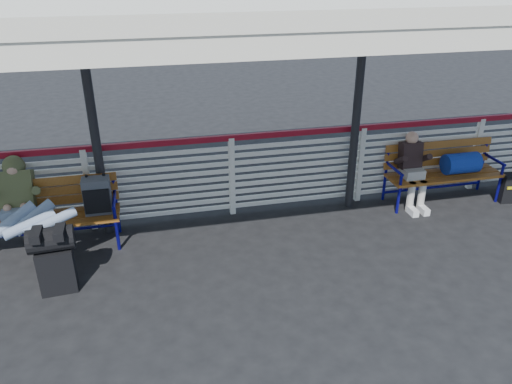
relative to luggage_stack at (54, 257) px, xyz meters
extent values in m
plane|color=black|center=(2.30, -0.48, -0.45)|extent=(60.00, 60.00, 0.00)
cube|color=silver|center=(2.30, 1.42, 0.15)|extent=(12.00, 0.04, 1.04)
cube|color=maroon|center=(2.30, 1.42, 0.75)|extent=(12.00, 0.06, 0.08)
cube|color=silver|center=(2.30, 0.42, 2.63)|extent=(12.60, 3.60, 0.16)
cube|color=silver|center=(2.30, -1.33, 2.50)|extent=(12.60, 0.06, 0.30)
cylinder|color=black|center=(0.50, 1.27, 1.05)|extent=(0.12, 0.12, 3.00)
cylinder|color=black|center=(4.10, 1.27, 1.05)|extent=(0.12, 0.12, 3.00)
cube|color=black|center=(0.00, 0.00, -0.18)|extent=(0.41, 0.27, 0.54)
cylinder|color=black|center=(0.00, 0.00, 0.24)|extent=(0.52, 0.31, 0.28)
cube|color=#925B1C|center=(-0.20, 0.95, 0.00)|extent=(1.80, 0.50, 0.04)
cube|color=#925B1C|center=(-0.20, 1.21, 0.27)|extent=(1.80, 0.10, 0.40)
cylinder|color=#0D0B7D|center=(0.65, 0.75, -0.22)|extent=(0.04, 0.04, 0.45)
cylinder|color=#0D0B7D|center=(0.65, 1.22, 0.00)|extent=(0.04, 0.04, 0.90)
cube|color=#4E5056|center=(0.45, 0.97, 0.26)|extent=(0.34, 0.21, 0.48)
cube|color=#925B1C|center=(5.56, 1.07, 0.00)|extent=(1.80, 0.50, 0.04)
cube|color=#925B1C|center=(5.56, 1.33, 0.27)|extent=(1.80, 0.10, 0.40)
cylinder|color=#0D0B7D|center=(4.71, 0.87, -0.22)|extent=(0.04, 0.04, 0.45)
cylinder|color=#0D0B7D|center=(6.41, 0.87, -0.22)|extent=(0.04, 0.04, 0.45)
cylinder|color=#0D0B7D|center=(4.71, 1.34, 0.00)|extent=(0.04, 0.04, 0.90)
cylinder|color=#0D0B7D|center=(6.41, 1.34, 0.00)|extent=(0.04, 0.04, 0.90)
cylinder|color=navy|center=(5.81, 1.07, 0.18)|extent=(0.54, 0.32, 0.32)
cube|color=#97A9CC|center=(-0.55, 1.00, 0.09)|extent=(0.36, 0.26, 0.18)
cube|color=#484C28|center=(-0.55, 1.20, 0.35)|extent=(0.42, 0.38, 0.53)
sphere|color=#484C28|center=(-0.55, 1.30, 0.63)|extent=(0.28, 0.28, 0.28)
sphere|color=tan|center=(-0.55, 1.26, 0.62)|extent=(0.21, 0.21, 0.21)
cube|color=black|center=(-0.12, -0.06, 0.34)|extent=(0.11, 0.27, 0.10)
cube|color=black|center=(0.12, -0.06, 0.34)|extent=(0.11, 0.27, 0.10)
cube|color=#B5AFA4|center=(5.01, 1.07, 0.08)|extent=(0.30, 0.24, 0.16)
cube|color=black|center=(5.01, 1.21, 0.33)|extent=(0.32, 0.23, 0.42)
sphere|color=tan|center=(5.01, 1.23, 0.60)|extent=(0.19, 0.19, 0.19)
cylinder|color=#B5AFA4|center=(4.92, 0.89, -0.21)|extent=(0.11, 0.11, 0.46)
cylinder|color=#B5AFA4|center=(5.10, 0.89, -0.21)|extent=(0.11, 0.11, 0.46)
cube|color=silver|center=(4.92, 0.79, -0.40)|extent=(0.10, 0.24, 0.10)
cube|color=silver|center=(5.10, 0.79, -0.40)|extent=(0.10, 0.24, 0.10)
cube|color=black|center=(6.61, 0.84, -0.21)|extent=(0.36, 0.23, 0.47)
camera|label=1|loc=(1.16, -5.13, 3.10)|focal=35.00mm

